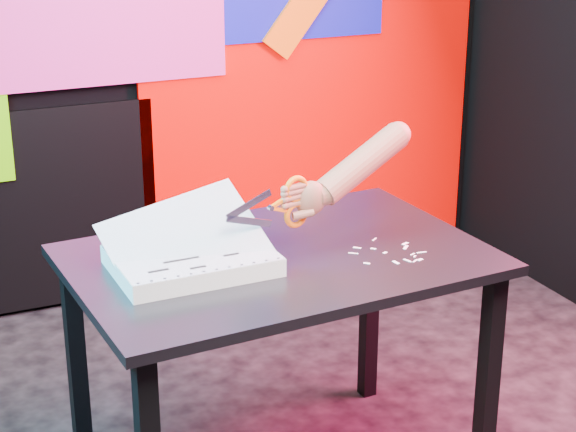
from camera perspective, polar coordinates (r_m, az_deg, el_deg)
name	(u,v)px	position (r m, az deg, el deg)	size (l,w,h in m)	color
room	(332,34)	(2.65, 2.65, 10.73)	(3.01, 3.01, 2.71)	black
backdrop	(187,76)	(4.08, -6.03, 8.27)	(2.88, 0.05, 2.08)	#EB0300
work_table	(279,286)	(2.74, -0.55, -4.17)	(1.19, 0.83, 0.75)	black
printout_stack	(192,260)	(2.61, -5.73, -2.58)	(0.45, 0.32, 0.22)	white
scissors	(291,203)	(2.68, 0.15, 0.76)	(0.27, 0.07, 0.15)	silver
hand_forearm	(353,169)	(2.79, 3.89, 2.81)	(0.45, 0.15, 0.23)	brown
paper_clippings	(394,253)	(2.73, 6.28, -2.19)	(0.21, 0.21, 0.00)	white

